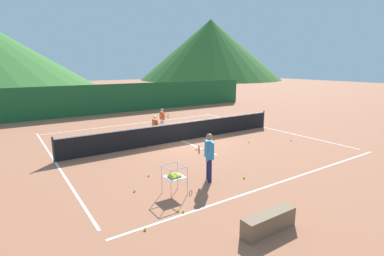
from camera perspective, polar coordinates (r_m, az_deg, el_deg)
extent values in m
plane|color=#A86647|center=(14.96, -2.02, -2.52)|extent=(120.00, 120.00, 0.00)
cube|color=white|center=(10.36, 17.38, -9.96)|extent=(12.00, 0.08, 0.01)
cube|color=white|center=(19.70, -10.49, 0.93)|extent=(12.00, 0.08, 0.01)
cube|color=white|center=(12.97, -25.27, -6.07)|extent=(0.08, 11.88, 0.01)
cube|color=white|center=(18.74, 13.73, 0.20)|extent=(0.08, 11.88, 0.01)
cube|color=white|center=(14.96, -2.02, -2.50)|extent=(0.08, 5.77, 0.01)
cylinder|color=#333338|center=(12.82, -25.57, -3.86)|extent=(0.08, 0.08, 1.05)
cylinder|color=#333338|center=(18.65, 13.86, 1.77)|extent=(0.08, 0.08, 1.05)
cube|color=black|center=(14.84, -2.04, -0.80)|extent=(11.96, 0.02, 0.92)
cube|color=white|center=(14.74, -2.05, 1.04)|extent=(11.96, 0.03, 0.06)
cylinder|color=#191E4C|center=(9.69, 3.54, -8.42)|extent=(0.12, 0.12, 0.81)
cylinder|color=#191E4C|center=(9.98, 3.18, -7.79)|extent=(0.12, 0.12, 0.81)
cube|color=#338CBF|center=(9.62, 3.41, -4.25)|extent=(0.41, 0.53, 0.57)
sphere|color=#996B4C|center=(9.50, 3.44, -1.77)|extent=(0.22, 0.22, 0.22)
cylinder|color=#338CBF|center=(9.35, 3.34, -4.96)|extent=(0.24, 0.17, 0.55)
cylinder|color=#338CBF|center=(9.88, 2.85, -4.03)|extent=(0.19, 0.15, 0.56)
torus|color=#262628|center=(9.85, 1.36, -4.34)|extent=(0.15, 0.27, 0.29)
cylinder|color=black|center=(9.89, 2.76, -4.28)|extent=(0.21, 0.12, 0.03)
cylinder|color=navy|center=(15.61, -7.42, -0.84)|extent=(0.09, 0.09, 0.60)
cylinder|color=navy|center=(15.41, -7.03, -1.00)|extent=(0.09, 0.09, 0.60)
cube|color=#E55926|center=(15.40, -7.28, 0.93)|extent=(0.17, 0.36, 0.42)
sphere|color=#DBAD84|center=(15.34, -7.31, 2.10)|extent=(0.17, 0.17, 0.17)
cylinder|color=#E55926|center=(15.61, -7.45, 0.98)|extent=(0.16, 0.06, 0.41)
cylinder|color=#E55926|center=(15.24, -6.83, 0.71)|extent=(0.12, 0.06, 0.41)
torus|color=#262628|center=(15.36, -5.93, 0.87)|extent=(0.02, 0.29, 0.29)
cylinder|color=black|center=(15.25, -6.75, 0.77)|extent=(0.22, 0.03, 0.03)
cylinder|color=silver|center=(17.59, -6.01, 0.75)|extent=(0.09, 0.09, 0.64)
cylinder|color=silver|center=(17.36, -5.72, 0.61)|extent=(0.09, 0.09, 0.64)
cube|color=#E55926|center=(17.37, -5.91, 2.43)|extent=(0.22, 0.40, 0.45)
sphere|color=tan|center=(17.32, -5.93, 3.53)|extent=(0.18, 0.18, 0.18)
cylinder|color=#E55926|center=(17.60, -6.00, 2.46)|extent=(0.18, 0.09, 0.44)
cylinder|color=#E55926|center=(17.19, -5.54, 2.22)|extent=(0.14, 0.08, 0.44)
torus|color=#262628|center=(17.29, -4.72, 2.31)|extent=(0.06, 0.29, 0.29)
cylinder|color=black|center=(17.20, -5.47, 2.24)|extent=(0.22, 0.05, 0.03)
cylinder|color=#B7B7BC|center=(8.97, -5.95, -9.95)|extent=(0.02, 0.02, 0.89)
cylinder|color=#B7B7BC|center=(9.22, -2.84, -9.25)|extent=(0.02, 0.02, 0.89)
cylinder|color=#B7B7BC|center=(8.51, -4.14, -11.17)|extent=(0.02, 0.02, 0.89)
cylinder|color=#B7B7BC|center=(8.78, -0.92, -10.38)|extent=(0.02, 0.02, 0.89)
cube|color=#B7B7BC|center=(8.83, -3.47, -9.54)|extent=(0.56, 0.56, 0.01)
cube|color=#B7B7BC|center=(8.93, -4.42, -6.95)|extent=(0.56, 0.02, 0.02)
cube|color=#B7B7BC|center=(8.48, -2.53, -8.01)|extent=(0.56, 0.02, 0.02)
cube|color=#B7B7BC|center=(8.58, -5.13, -7.80)|extent=(0.02, 0.56, 0.02)
cube|color=#B7B7BC|center=(8.84, -1.93, -7.13)|extent=(0.02, 0.56, 0.02)
sphere|color=yellow|center=(8.65, -3.75, -9.76)|extent=(0.07, 0.07, 0.07)
sphere|color=yellow|center=(8.70, -3.99, -9.62)|extent=(0.07, 0.07, 0.07)
sphere|color=yellow|center=(8.75, -4.22, -9.48)|extent=(0.07, 0.07, 0.07)
sphere|color=yellow|center=(8.80, -4.45, -9.36)|extent=(0.07, 0.07, 0.07)
sphere|color=yellow|center=(8.85, -4.66, -9.26)|extent=(0.07, 0.07, 0.07)
sphere|color=yellow|center=(8.68, -3.38, -9.70)|extent=(0.07, 0.07, 0.07)
sphere|color=yellow|center=(8.73, -3.61, -9.54)|extent=(0.07, 0.07, 0.07)
sphere|color=yellow|center=(8.78, -3.86, -9.40)|extent=(0.07, 0.07, 0.07)
sphere|color=yellow|center=(8.83, -4.06, -9.28)|extent=(0.07, 0.07, 0.07)
sphere|color=yellow|center=(8.89, -4.26, -9.15)|extent=(0.07, 0.07, 0.07)
sphere|color=yellow|center=(8.71, -3.07, -9.61)|extent=(0.07, 0.07, 0.07)
sphere|color=yellow|center=(8.76, -3.28, -9.47)|extent=(0.07, 0.07, 0.07)
sphere|color=yellow|center=(8.81, -3.49, -9.35)|extent=(0.07, 0.07, 0.07)
sphere|color=yellow|center=(8.87, -3.66, -9.20)|extent=(0.07, 0.07, 0.07)
sphere|color=yellow|center=(8.92, -3.92, -9.06)|extent=(0.07, 0.07, 0.07)
sphere|color=yellow|center=(8.75, -2.66, -9.52)|extent=(0.07, 0.07, 0.07)
sphere|color=yellow|center=(8.79, -2.94, -9.40)|extent=(0.07, 0.07, 0.07)
sphere|color=yellow|center=(8.84, -3.13, -9.25)|extent=(0.07, 0.07, 0.07)
sphere|color=yellow|center=(8.89, -3.34, -9.10)|extent=(0.07, 0.07, 0.07)
sphere|color=yellow|center=(8.94, -3.55, -9.02)|extent=(0.07, 0.07, 0.07)
sphere|color=yellow|center=(8.77, -2.27, -9.41)|extent=(0.07, 0.07, 0.07)
sphere|color=yellow|center=(8.83, -2.56, -9.32)|extent=(0.07, 0.07, 0.07)
sphere|color=yellow|center=(8.87, -2.71, -9.16)|extent=(0.07, 0.07, 0.07)
sphere|color=yellow|center=(8.93, -2.98, -9.05)|extent=(0.07, 0.07, 0.07)
sphere|color=yellow|center=(8.97, -3.15, -8.90)|extent=(0.07, 0.07, 0.07)
sphere|color=yellow|center=(8.63, -3.78, -9.42)|extent=(0.07, 0.07, 0.07)
sphere|color=yellow|center=(8.68, -4.00, -9.30)|extent=(0.07, 0.07, 0.07)
sphere|color=yellow|center=(8.73, -4.25, -9.19)|extent=(0.07, 0.07, 0.07)
sphere|color=yellow|center=(8.79, -4.43, -9.04)|extent=(0.07, 0.07, 0.07)
sphere|color=yellow|center=(13.33, 0.84, -4.22)|extent=(0.07, 0.07, 0.07)
sphere|color=yellow|center=(14.86, 11.09, -2.71)|extent=(0.07, 0.07, 0.07)
sphere|color=yellow|center=(8.02, -1.71, -15.98)|extent=(0.07, 0.07, 0.07)
sphere|color=yellow|center=(15.75, 18.88, -2.30)|extent=(0.07, 0.07, 0.07)
sphere|color=yellow|center=(7.35, -9.17, -18.98)|extent=(0.07, 0.07, 0.07)
sphere|color=yellow|center=(8.05, -2.73, -15.86)|extent=(0.07, 0.07, 0.07)
sphere|color=yellow|center=(15.21, 4.06, -2.15)|extent=(0.07, 0.07, 0.07)
sphere|color=yellow|center=(10.43, -8.48, -9.17)|extent=(0.07, 0.07, 0.07)
sphere|color=yellow|center=(10.28, 10.18, -9.57)|extent=(0.07, 0.07, 0.07)
sphere|color=yellow|center=(9.32, -11.20, -11.99)|extent=(0.07, 0.07, 0.07)
sphere|color=yellow|center=(13.84, -4.08, -3.62)|extent=(0.07, 0.07, 0.07)
sphere|color=yellow|center=(14.04, -4.50, -3.39)|extent=(0.07, 0.07, 0.07)
cube|color=#1E5B2D|center=(24.11, -15.35, 5.56)|extent=(26.39, 0.08, 2.33)
cube|color=brown|center=(7.36, 14.81, -17.44)|extent=(1.50, 0.36, 0.46)
cone|color=#38702D|center=(77.34, 3.64, 15.07)|extent=(36.23, 36.23, 15.03)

